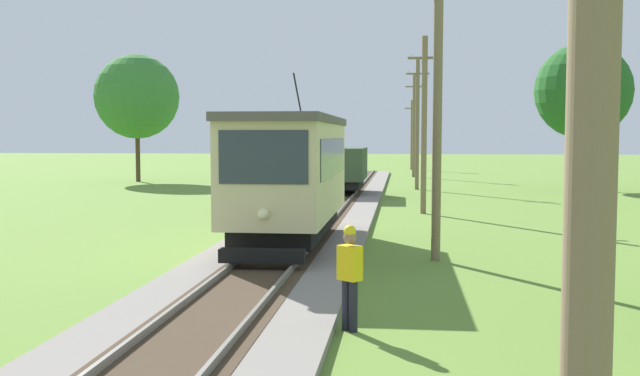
# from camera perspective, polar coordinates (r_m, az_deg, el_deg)

# --- Properties ---
(red_tram) EXTENTS (2.60, 8.54, 4.79)m
(red_tram) POSITION_cam_1_polar(r_m,az_deg,el_deg) (20.93, -2.36, 1.14)
(red_tram) COLOR beige
(red_tram) RESTS_ON rail_right
(freight_car) EXTENTS (2.40, 5.20, 2.31)m
(freight_car) POSITION_cam_1_polar(r_m,az_deg,el_deg) (39.55, 1.78, 1.59)
(freight_car) COLOR #384C33
(freight_car) RESTS_ON rail_right
(utility_pole_near_tram) EXTENTS (1.40, 0.51, 7.75)m
(utility_pole_near_tram) POSITION_cam_1_polar(r_m,az_deg,el_deg) (19.14, 9.11, 6.15)
(utility_pole_near_tram) COLOR #7A664C
(utility_pole_near_tram) RESTS_ON ground
(utility_pole_mid) EXTENTS (1.40, 0.58, 7.37)m
(utility_pole_mid) POSITION_cam_1_polar(r_m,az_deg,el_deg) (30.85, 8.09, 4.98)
(utility_pole_mid) COLOR #7A664C
(utility_pole_mid) RESTS_ON ground
(utility_pole_far) EXTENTS (1.40, 0.28, 7.98)m
(utility_pole_far) POSITION_cam_1_polar(r_m,az_deg,el_deg) (45.02, 7.58, 5.08)
(utility_pole_far) COLOR #7A664C
(utility_pole_far) RESTS_ON ground
(utility_pole_distant) EXTENTS (1.40, 0.59, 8.14)m
(utility_pole_distant) POSITION_cam_1_polar(r_m,az_deg,el_deg) (58.74, 7.31, 4.91)
(utility_pole_distant) COLOR #7A664C
(utility_pole_distant) RESTS_ON ground
(utility_pole_horizon) EXTENTS (1.40, 0.41, 6.75)m
(utility_pole_horizon) POSITION_cam_1_polar(r_m,az_deg,el_deg) (71.81, 7.15, 4.19)
(utility_pole_horizon) COLOR #7A664C
(utility_pole_horizon) RESTS_ON ground
(gravel_pile) EXTENTS (2.72, 2.72, 1.05)m
(gravel_pile) POSITION_cam_1_polar(r_m,az_deg,el_deg) (41.65, -3.79, 0.29)
(gravel_pile) COLOR gray
(gravel_pile) RESTS_ON ground
(track_worker) EXTENTS (0.45, 0.43, 1.78)m
(track_worker) POSITION_cam_1_polar(r_m,az_deg,el_deg) (12.29, 2.33, -6.60)
(track_worker) COLOR black
(track_worker) RESTS_ON ground
(tree_left_near) EXTENTS (5.99, 5.99, 9.06)m
(tree_left_near) POSITION_cam_1_polar(r_m,az_deg,el_deg) (54.18, -14.05, 6.90)
(tree_left_near) COLOR #4C3823
(tree_left_near) RESTS_ON ground
(tree_right_near) EXTENTS (5.77, 5.77, 8.88)m
(tree_right_near) POSITION_cam_1_polar(r_m,az_deg,el_deg) (47.38, 19.77, 7.12)
(tree_right_near) COLOR #4C3823
(tree_right_near) RESTS_ON ground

